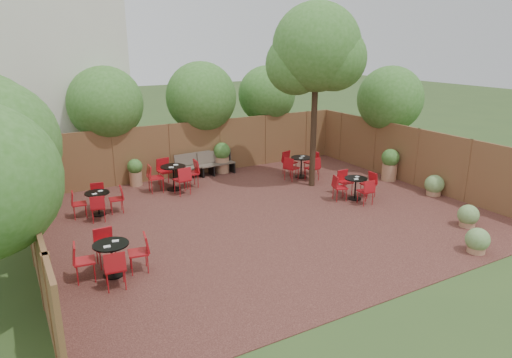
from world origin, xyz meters
TOP-DOWN VIEW (x-y plane):
  - ground at (0.00, 0.00)m, footprint 80.00×80.00m
  - courtyard_paving at (0.00, 0.00)m, footprint 12.00×10.00m
  - fence_back at (0.00, 5.00)m, footprint 12.00×0.08m
  - fence_left at (-6.00, 0.00)m, footprint 0.08×10.00m
  - fence_right at (6.00, 0.00)m, footprint 0.08×10.00m
  - neighbour_building at (-4.50, 8.00)m, footprint 5.00×4.00m
  - overhang_foliage at (-2.21, 2.71)m, footprint 15.78×10.73m
  - courtyard_tree at (2.85, 1.68)m, footprint 2.93×2.85m
  - park_bench_left at (0.59, 4.62)m, footprint 1.42×0.53m
  - park_bench_right at (-0.28, 4.62)m, footprint 1.48×0.56m
  - bistro_tables at (-0.77, 1.62)m, footprint 9.31×6.59m
  - planters at (0.30, 3.52)m, footprint 11.59×4.50m
  - low_shrubs at (4.54, -2.79)m, footprint 3.14×3.97m

SIDE VIEW (x-z plane):
  - ground at x=0.00m, z-range 0.00..0.00m
  - courtyard_paving at x=0.00m, z-range 0.00..0.02m
  - low_shrubs at x=4.54m, z-range -0.01..0.66m
  - bistro_tables at x=-0.77m, z-range -0.02..0.93m
  - park_bench_left at x=0.59m, z-range 0.03..0.90m
  - park_bench_right at x=-0.28m, z-range 0.03..0.93m
  - planters at x=0.30m, z-range 0.03..1.18m
  - fence_back at x=0.00m, z-range 0.00..2.00m
  - fence_left at x=-6.00m, z-range 0.00..2.00m
  - fence_right at x=6.00m, z-range 0.00..2.00m
  - overhang_foliage at x=-2.21m, z-range 1.41..4.14m
  - neighbour_building at x=-4.50m, z-range 0.00..8.00m
  - courtyard_tree at x=2.85m, z-range 1.43..7.46m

